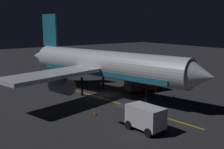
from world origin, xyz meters
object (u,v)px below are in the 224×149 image
(baggage_truck, at_px, (141,117))
(ground_crew_worker, at_px, (148,113))
(airliner, at_px, (101,65))
(traffic_cone_near_right, at_px, (95,113))
(traffic_cone_near_left, at_px, (156,91))
(traffic_cone_under_wing, at_px, (174,97))
(catering_truck, at_px, (145,84))

(baggage_truck, relative_size, ground_crew_worker, 3.36)
(airliner, distance_m, ground_crew_worker, 13.46)
(baggage_truck, relative_size, traffic_cone_near_right, 10.62)
(ground_crew_worker, height_order, traffic_cone_near_left, ground_crew_worker)
(ground_crew_worker, bearing_deg, traffic_cone_under_wing, -153.98)
(baggage_truck, bearing_deg, ground_crew_worker, -148.81)
(airliner, relative_size, traffic_cone_near_right, 62.58)
(airliner, xyz_separation_m, catering_truck, (-6.73, 2.54, -3.47))
(airliner, distance_m, baggage_truck, 15.29)
(baggage_truck, bearing_deg, airliner, -107.93)
(catering_truck, bearing_deg, ground_crew_worker, 48.83)
(baggage_truck, relative_size, traffic_cone_under_wing, 10.62)
(traffic_cone_under_wing, bearing_deg, baggage_truck, 27.11)
(catering_truck, bearing_deg, traffic_cone_under_wing, 95.78)
(baggage_truck, bearing_deg, catering_truck, -134.18)
(traffic_cone_near_left, distance_m, traffic_cone_near_right, 14.27)
(traffic_cone_near_left, height_order, traffic_cone_under_wing, same)
(ground_crew_worker, bearing_deg, airliner, -99.74)
(airliner, relative_size, baggage_truck, 5.89)
(catering_truck, relative_size, traffic_cone_under_wing, 11.71)
(ground_crew_worker, relative_size, traffic_cone_near_right, 3.16)
(baggage_truck, height_order, catering_truck, baggage_truck)
(airliner, distance_m, traffic_cone_near_left, 9.77)
(catering_truck, bearing_deg, baggage_truck, 45.82)
(catering_truck, bearing_deg, airliner, -20.63)
(catering_truck, height_order, traffic_cone_near_right, catering_truck)
(baggage_truck, height_order, ground_crew_worker, baggage_truck)
(ground_crew_worker, bearing_deg, traffic_cone_near_left, -138.70)
(catering_truck, bearing_deg, traffic_cone_near_right, 21.79)
(baggage_truck, bearing_deg, traffic_cone_near_left, -140.47)
(baggage_truck, distance_m, ground_crew_worker, 2.84)
(ground_crew_worker, relative_size, traffic_cone_under_wing, 3.16)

